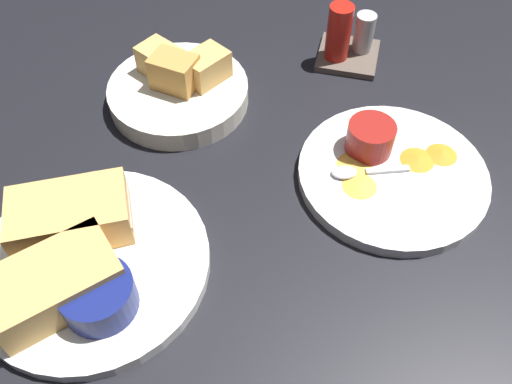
% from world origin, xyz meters
% --- Properties ---
extents(ground_plane, '(1.10, 1.10, 0.03)m').
position_xyz_m(ground_plane, '(0.00, 0.00, -0.01)').
color(ground_plane, black).
extents(plate_sandwich_main, '(0.26, 0.26, 0.02)m').
position_xyz_m(plate_sandwich_main, '(-0.08, -0.13, 0.01)').
color(plate_sandwich_main, white).
rests_on(plate_sandwich_main, ground_plane).
extents(sandwich_half_near, '(0.15, 0.13, 0.05)m').
position_xyz_m(sandwich_half_near, '(-0.12, -0.09, 0.04)').
color(sandwich_half_near, tan).
rests_on(sandwich_half_near, plate_sandwich_main).
extents(sandwich_half_far, '(0.14, 0.15, 0.05)m').
position_xyz_m(sandwich_half_far, '(-0.09, -0.17, 0.04)').
color(sandwich_half_far, tan).
rests_on(sandwich_half_far, plate_sandwich_main).
extents(ramekin_dark_sauce, '(0.08, 0.08, 0.04)m').
position_xyz_m(ramekin_dark_sauce, '(-0.05, -0.17, 0.04)').
color(ramekin_dark_sauce, navy).
rests_on(ramekin_dark_sauce, plate_sandwich_main).
extents(spoon_by_dark_ramekin, '(0.06, 0.09, 0.01)m').
position_xyz_m(spoon_by_dark_ramekin, '(-0.08, -0.12, 0.02)').
color(spoon_by_dark_ramekin, silver).
rests_on(spoon_by_dark_ramekin, plate_sandwich_main).
extents(plate_chips_companion, '(0.24, 0.24, 0.02)m').
position_xyz_m(plate_chips_companion, '(0.23, 0.08, 0.01)').
color(plate_chips_companion, white).
rests_on(plate_chips_companion, ground_plane).
extents(ramekin_light_gravy, '(0.06, 0.06, 0.04)m').
position_xyz_m(ramekin_light_gravy, '(0.20, 0.11, 0.04)').
color(ramekin_light_gravy, maroon).
rests_on(ramekin_light_gravy, plate_chips_companion).
extents(spoon_by_gravy_ramekin, '(0.10, 0.05, 0.01)m').
position_xyz_m(spoon_by_gravy_ramekin, '(0.18, 0.07, 0.02)').
color(spoon_by_gravy_ramekin, silver).
rests_on(spoon_by_gravy_ramekin, plate_chips_companion).
extents(plantain_chip_scatter, '(0.17, 0.16, 0.01)m').
position_xyz_m(plantain_chip_scatter, '(0.22, 0.11, 0.02)').
color(plantain_chip_scatter, orange).
rests_on(plantain_chip_scatter, plate_chips_companion).
extents(bread_basket_rear, '(0.20, 0.20, 0.08)m').
position_xyz_m(bread_basket_rear, '(-0.08, 0.16, 0.02)').
color(bread_basket_rear, silver).
rests_on(bread_basket_rear, ground_plane).
extents(condiment_caddy, '(0.09, 0.09, 0.10)m').
position_xyz_m(condiment_caddy, '(0.14, 0.31, 0.03)').
color(condiment_caddy, brown).
rests_on(condiment_caddy, ground_plane).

